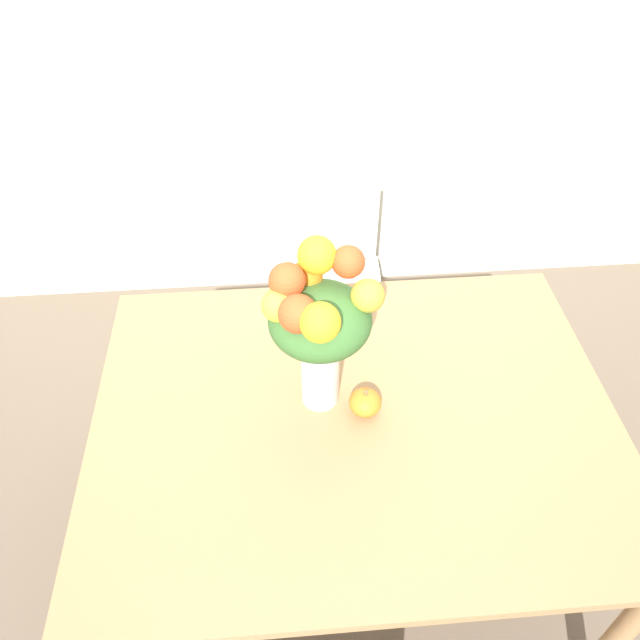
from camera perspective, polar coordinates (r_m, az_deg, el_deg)
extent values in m
plane|color=brown|center=(2.41, 2.53, -19.42)|extent=(12.00, 12.00, 0.00)
cube|color=silver|center=(2.70, -0.53, 26.60)|extent=(8.00, 0.06, 2.70)
cube|color=#9E754C|center=(1.79, 3.24, -8.90)|extent=(1.48, 1.14, 0.03)
cylinder|color=#9E754C|center=(2.07, 25.75, -24.45)|extent=(0.06, 0.06, 0.71)
cylinder|color=#9E754C|center=(2.44, -14.73, -5.45)|extent=(0.06, 0.06, 0.71)
cylinder|color=#9E754C|center=(2.54, 16.83, -3.50)|extent=(0.06, 0.06, 0.71)
cylinder|color=silver|center=(1.72, 0.00, -4.39)|extent=(0.11, 0.11, 0.26)
cylinder|color=silver|center=(1.78, 0.00, -6.08)|extent=(0.09, 0.09, 0.10)
cylinder|color=#38662D|center=(1.69, 0.71, -3.52)|extent=(0.01, 0.01, 0.31)
cylinder|color=#38662D|center=(1.71, 0.16, -3.06)|extent=(0.01, 0.01, 0.31)
cylinder|color=#38662D|center=(1.70, -0.61, -3.30)|extent=(0.01, 0.01, 0.31)
cylinder|color=#38662D|center=(1.68, -0.55, -3.91)|extent=(0.01, 0.01, 0.31)
cylinder|color=#38662D|center=(1.68, 0.28, -4.06)|extent=(0.01, 0.01, 0.31)
ellipsoid|color=#38662D|center=(1.59, 0.00, 0.00)|extent=(0.27, 0.27, 0.16)
sphere|color=#D64C23|center=(1.56, 2.60, 5.34)|extent=(0.09, 0.09, 0.09)
sphere|color=yellow|center=(1.44, 0.02, -0.23)|extent=(0.10, 0.10, 0.10)
sphere|color=#D64C23|center=(1.47, -2.06, 0.59)|extent=(0.10, 0.10, 0.10)
sphere|color=#D64C23|center=(1.52, -3.04, 3.61)|extent=(0.09, 0.09, 0.09)
sphere|color=yellow|center=(1.56, -0.29, 5.96)|extent=(0.10, 0.10, 0.10)
sphere|color=yellow|center=(1.53, -3.83, 1.36)|extent=(0.09, 0.09, 0.09)
sphere|color=orange|center=(1.61, -1.24, 4.05)|extent=(0.09, 0.09, 0.09)
sphere|color=#AD9E33|center=(1.55, 4.39, 2.24)|extent=(0.09, 0.09, 0.09)
ellipsoid|color=orange|center=(1.76, 4.15, -7.53)|extent=(0.09, 0.09, 0.07)
cylinder|color=brown|center=(1.73, 4.21, -6.71)|extent=(0.01, 0.01, 0.02)
cube|color=white|center=(2.56, 1.00, 2.74)|extent=(0.44, 0.44, 0.02)
cylinder|color=white|center=(2.60, -2.66, -3.74)|extent=(0.04, 0.04, 0.46)
cylinder|color=white|center=(2.62, 4.82, -3.58)|extent=(0.04, 0.04, 0.46)
cylinder|color=white|center=(2.85, -2.62, 1.30)|extent=(0.04, 0.04, 0.46)
cylinder|color=white|center=(2.86, 4.21, 1.43)|extent=(0.04, 0.04, 0.46)
cube|color=white|center=(2.59, 0.88, 9.32)|extent=(0.40, 0.04, 0.42)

